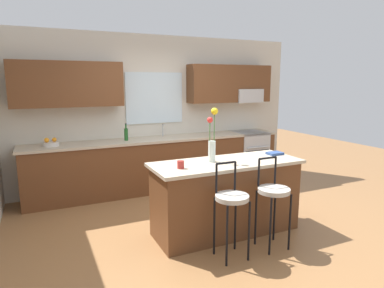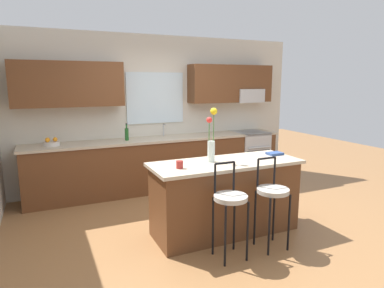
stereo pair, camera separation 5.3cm
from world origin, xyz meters
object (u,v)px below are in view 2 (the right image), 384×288
Objects in this scene: kitchen_island at (225,197)px; mug_ceramic at (180,164)px; bar_stool_middle at (272,195)px; bar_stool_near at (230,202)px; cookbook at (275,154)px; oven_range at (249,155)px; bottle_olive_oil at (127,134)px; fruit_bowl_oranges at (52,143)px; flower_vase at (211,140)px.

kitchen_island is 0.82m from mug_ceramic.
mug_ceramic is at bearing 151.24° from bar_stool_middle.
bar_stool_near reaches higher than cookbook.
oven_range is 0.88× the size of bar_stool_middle.
oven_range is at bearing 52.46° from bar_stool_near.
bottle_olive_oil is at bearing 128.67° from cookbook.
bar_stool_middle reaches higher than mug_ceramic.
kitchen_island is 1.81× the size of bar_stool_near.
oven_range is 3.65m from fruit_bowl_oranges.
bar_stool_near is at bearing -53.75° from mug_ceramic.
kitchen_island is 0.66m from bar_stool_middle.
cookbook is 2.48m from bottle_olive_oil.
oven_range is 0.88× the size of bar_stool_near.
cookbook is (1.44, 0.14, -0.03)m from mug_ceramic.
bottle_olive_oil is at bearing 106.71° from flower_vase.
oven_range is 3.15m from mug_ceramic.
oven_range is 2.16m from cookbook.
bottle_olive_oil reaches higher than oven_range.
fruit_bowl_oranges reaches higher than bar_stool_middle.
flower_vase reaches higher than bottle_olive_oil.
kitchen_island is 9.43× the size of cookbook.
cookbook is at bearing 5.21° from kitchen_island.
bar_stool_middle is at bearing -28.76° from mug_ceramic.
flower_vase is (-0.45, 0.64, 0.56)m from bar_stool_middle.
mug_ceramic is 0.37× the size of fruit_bowl_oranges.
flower_vase reaches higher than mug_ceramic.
bar_stool_middle is at bearing -55.24° from flower_vase.
bottle_olive_oil reaches higher than mug_ceramic.
bottle_olive_oil reaches higher than kitchen_island.
bar_stool_middle is at bearing -49.61° from fruit_bowl_oranges.
bar_stool_near is 3.65× the size of bottle_olive_oil.
oven_range is 3.23m from bar_stool_near.
bar_stool_near and bar_stool_middle have the same top height.
fruit_bowl_oranges is (-1.65, 2.58, 0.33)m from bar_stool_near.
oven_range is 2.93m from bar_stool_middle.
kitchen_island is 20.96× the size of mug_ceramic.
bar_stool_middle is 11.58× the size of mug_ceramic.
flower_vase reaches higher than bar_stool_near.
bar_stool_near is 0.71m from mug_ceramic.
kitchen_island is at bearing -46.24° from fruit_bowl_oranges.
bar_stool_near reaches higher than kitchen_island.
bottle_olive_oil is at bearing 110.56° from kitchen_island.
flower_vase is at bearing 16.03° from mug_ceramic.
bar_stool_near is 1.29m from cookbook.
kitchen_island is 1.81× the size of bar_stool_middle.
cookbook is at bearing -115.09° from oven_range.
bar_stool_near is at bearing -115.55° from kitchen_island.
kitchen_island is at bearing -69.44° from bottle_olive_oil.
bottle_olive_oil is (-0.75, 2.01, 0.57)m from kitchen_island.
mug_ceramic reaches higher than oven_range.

